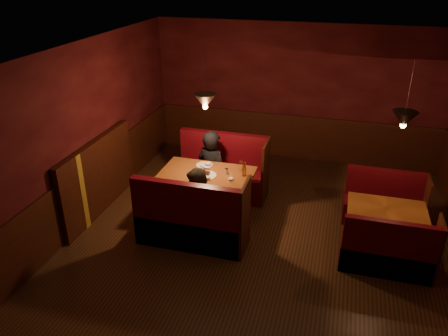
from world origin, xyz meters
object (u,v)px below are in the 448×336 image
(main_bench_far, at_px, (223,175))
(second_bench_near, at_px, (388,255))
(second_bench_far, at_px, (383,206))
(diner_b, at_px, (199,193))
(main_table, at_px, (208,183))
(diner_a, at_px, (212,157))
(main_bench_near, at_px, (192,224))
(second_table, at_px, (386,218))

(main_bench_far, bearing_deg, second_bench_near, -29.51)
(second_bench_far, bearing_deg, diner_b, -157.20)
(main_table, xyz_separation_m, main_bench_far, (0.02, 0.87, -0.27))
(second_bench_far, height_order, second_bench_near, same)
(diner_a, bearing_deg, main_bench_near, 114.83)
(main_bench_far, distance_m, diner_a, 0.58)
(main_bench_far, xyz_separation_m, diner_b, (0.03, -1.43, 0.38))
(second_table, bearing_deg, main_bench_near, -164.00)
(second_table, relative_size, diner_b, 0.77)
(main_bench_near, distance_m, diner_a, 1.53)
(main_table, relative_size, diner_b, 1.03)
(second_bench_near, height_order, diner_a, diner_a)
(main_bench_near, bearing_deg, diner_b, 85.14)
(main_bench_far, relative_size, diner_b, 1.13)
(main_table, xyz_separation_m, diner_a, (-0.10, 0.57, 0.21))
(main_table, relative_size, main_bench_near, 0.91)
(main_bench_near, relative_size, diner_b, 1.13)
(main_table, distance_m, main_bench_near, 0.91)
(second_table, height_order, second_bench_far, second_bench_far)
(main_bench_far, height_order, second_table, main_bench_far)
(main_bench_far, relative_size, second_bench_far, 1.33)
(second_bench_far, bearing_deg, main_table, -167.73)
(second_bench_near, bearing_deg, second_bench_far, 90.00)
(second_bench_far, bearing_deg, second_table, -92.20)
(main_table, bearing_deg, main_bench_far, 88.78)
(diner_a, xyz_separation_m, diner_b, (0.14, -1.14, -0.10))
(diner_a, bearing_deg, main_bench_far, -91.49)
(second_bench_near, height_order, diner_b, diner_b)
(main_bench_far, bearing_deg, diner_b, -88.95)
(main_table, bearing_deg, second_bench_far, 12.27)
(main_bench_far, relative_size, second_table, 1.47)
(main_table, relative_size, second_bench_far, 1.21)
(second_bench_near, relative_size, diner_a, 0.75)
(diner_b, bearing_deg, second_bench_far, 32.01)
(diner_b, bearing_deg, main_bench_near, -85.64)
(main_table, height_order, main_bench_far, main_bench_far)
(main_table, distance_m, diner_a, 0.62)
(main_bench_far, xyz_separation_m, second_table, (2.83, -0.93, 0.11))
(second_bench_near, xyz_separation_m, diner_b, (-2.83, 0.18, 0.46))
(diner_b, bearing_deg, main_table, 103.75)
(main_table, xyz_separation_m, main_bench_near, (0.02, -0.87, -0.27))
(main_bench_far, bearing_deg, main_table, -91.22)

